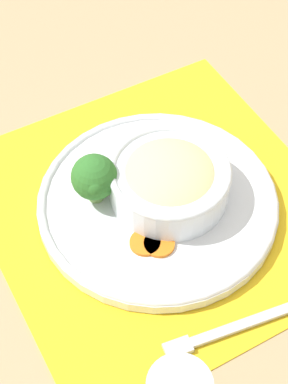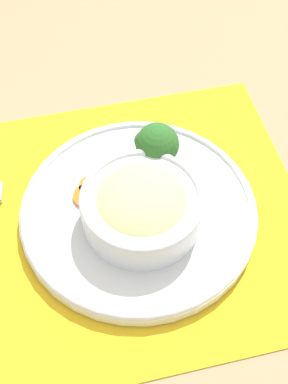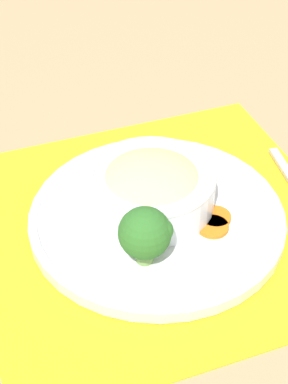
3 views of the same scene
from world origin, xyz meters
name	(u,v)px [view 3 (image 3 of 3)]	position (x,y,z in m)	size (l,w,h in m)	color
ground_plane	(157,225)	(0.00, 0.00, 0.00)	(4.00, 4.00, 0.00)	tan
placemat	(157,224)	(0.00, 0.00, 0.00)	(0.48, 0.46, 0.00)	yellow
plate	(157,216)	(0.00, 0.00, 0.02)	(0.32, 0.32, 0.02)	silver
bowl	(152,186)	(0.00, -0.02, 0.05)	(0.16, 0.16, 0.06)	silver
broccoli_floret	(145,233)	(0.05, 0.07, 0.06)	(0.06, 0.06, 0.07)	#759E51
carrot_slice_near	(213,227)	(-0.05, 0.05, 0.02)	(0.04, 0.04, 0.01)	orange
carrot_slice_middle	(215,217)	(-0.06, 0.04, 0.02)	(0.04, 0.04, 0.01)	orange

